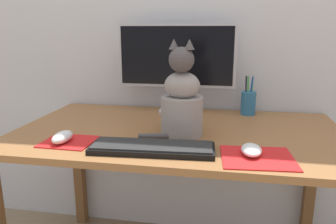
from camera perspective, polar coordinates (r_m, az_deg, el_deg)
name	(u,v)px	position (r m, az deg, el deg)	size (l,w,h in m)	color
desk	(179,150)	(1.36, 1.89, -6.60)	(1.31, 0.76, 0.70)	brown
monitor	(176,62)	(1.56, 1.44, 8.77)	(0.56, 0.17, 0.42)	#B2B2B7
keyboard	(152,148)	(1.10, -2.75, -6.22)	(0.42, 0.16, 0.02)	black
mousepad_left	(69,142)	(1.24, -16.93, -4.95)	(0.18, 0.16, 0.00)	red
mousepad_right	(257,158)	(1.08, 15.30, -7.67)	(0.24, 0.21, 0.00)	red
computer_mouse_left	(62,137)	(1.23, -17.91, -4.16)	(0.06, 0.11, 0.04)	white
computer_mouse_right	(251,150)	(1.09, 14.32, -6.41)	(0.06, 0.11, 0.03)	white
cat	(182,101)	(1.23, 2.37, 1.97)	(0.24, 0.18, 0.36)	gray
pen_cup	(248,103)	(1.60, 13.81, 1.61)	(0.07, 0.07, 0.18)	#286089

